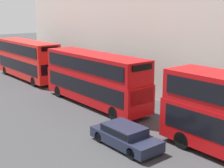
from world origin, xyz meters
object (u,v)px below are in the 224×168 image
object	(u,v)px
bus_third_in_queue	(27,58)
pedestrian	(104,88)
bus_second_in_queue	(94,77)
car_hatchback	(125,135)

from	to	relation	value
bus_third_in_queue	pedestrian	world-z (taller)	bus_third_in_queue
bus_third_in_queue	pedestrian	bearing A→B (deg)	-78.06
bus_second_in_queue	pedestrian	xyz separation A→B (m)	(2.33, 1.72, -1.59)
bus_second_in_queue	bus_third_in_queue	xyz separation A→B (m)	(0.00, 12.74, 0.03)
bus_third_in_queue	car_hatchback	size ratio (longest dim) A/B	2.50
bus_second_in_queue	bus_third_in_queue	bearing A→B (deg)	90.00
car_hatchback	pedestrian	distance (m)	10.95
bus_second_in_queue	pedestrian	distance (m)	3.30
bus_third_in_queue	pedestrian	xyz separation A→B (m)	(2.33, -11.03, -1.62)
pedestrian	bus_third_in_queue	bearing A→B (deg)	101.94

